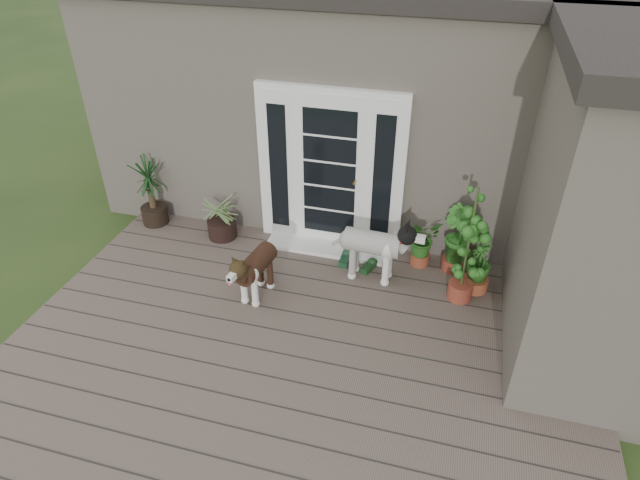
# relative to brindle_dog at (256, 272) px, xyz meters

# --- Properties ---
(deck) EXTENTS (6.20, 4.60, 0.12)m
(deck) POSITION_rel_brindle_dog_xyz_m (0.73, -0.85, -0.40)
(deck) COLOR #6B5B4C
(deck) RESTS_ON ground
(house_main) EXTENTS (7.40, 4.00, 3.10)m
(house_main) POSITION_rel_brindle_dog_xyz_m (0.73, 3.40, 1.09)
(house_main) COLOR #665E54
(house_main) RESTS_ON ground
(house_wing) EXTENTS (1.60, 2.40, 3.10)m
(house_wing) POSITION_rel_brindle_dog_xyz_m (3.63, 0.25, 1.09)
(house_wing) COLOR #665E54
(house_wing) RESTS_ON ground
(door_unit) EXTENTS (1.90, 0.14, 2.15)m
(door_unit) POSITION_rel_brindle_dog_xyz_m (0.53, 1.35, 0.74)
(door_unit) COLOR white
(door_unit) RESTS_ON deck
(door_step) EXTENTS (1.60, 0.40, 0.05)m
(door_step) POSITION_rel_brindle_dog_xyz_m (0.53, 1.15, -0.31)
(door_step) COLOR white
(door_step) RESTS_ON deck
(brindle_dog) EXTENTS (0.47, 0.85, 0.67)m
(brindle_dog) POSITION_rel_brindle_dog_xyz_m (0.00, 0.00, 0.00)
(brindle_dog) COLOR #3F2417
(brindle_dog) RESTS_ON deck
(white_dog) EXTENTS (0.94, 0.44, 0.76)m
(white_dog) POSITION_rel_brindle_dog_xyz_m (1.23, 0.70, 0.05)
(white_dog) COLOR silver
(white_dog) RESTS_ON deck
(spider_plant) EXTENTS (0.86, 0.86, 0.70)m
(spider_plant) POSITION_rel_brindle_dog_xyz_m (-0.93, 1.07, 0.01)
(spider_plant) COLOR #8EB36E
(spider_plant) RESTS_ON deck
(yucca) EXTENTS (0.71, 0.71, 1.01)m
(yucca) POSITION_rel_brindle_dog_xyz_m (-2.02, 1.15, 0.17)
(yucca) COLOR black
(yucca) RESTS_ON deck
(herb_a) EXTENTS (0.62, 0.62, 0.55)m
(herb_a) POSITION_rel_brindle_dog_xyz_m (1.79, 1.15, -0.06)
(herb_a) COLOR #174C15
(herb_a) RESTS_ON deck
(herb_b) EXTENTS (0.62, 0.62, 0.66)m
(herb_b) POSITION_rel_brindle_dog_xyz_m (2.20, 1.15, -0.01)
(herb_b) COLOR #215418
(herb_b) RESTS_ON deck
(herb_c) EXTENTS (0.37, 0.37, 0.53)m
(herb_c) POSITION_rel_brindle_dog_xyz_m (2.50, 0.81, -0.07)
(herb_c) COLOR #1A5C20
(herb_c) RESTS_ON deck
(sapling) EXTENTS (0.50, 0.50, 1.54)m
(sapling) POSITION_rel_brindle_dog_xyz_m (2.33, 0.59, 0.43)
(sapling) COLOR #2A5F1B
(sapling) RESTS_ON deck
(clog_left) EXTENTS (0.16, 0.34, 0.10)m
(clog_left) POSITION_rel_brindle_dog_xyz_m (0.85, 0.93, -0.29)
(clog_left) COLOR #173A23
(clog_left) RESTS_ON deck
(clog_right) EXTENTS (0.24, 0.35, 0.09)m
(clog_right) POSITION_rel_brindle_dog_xyz_m (1.18, 0.85, -0.29)
(clog_right) COLOR #173A19
(clog_right) RESTS_ON deck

